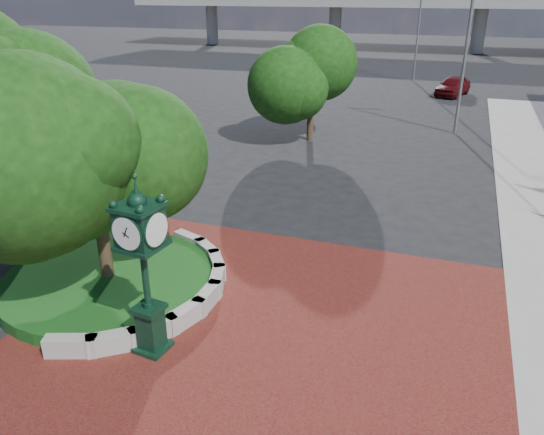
{
  "coord_description": "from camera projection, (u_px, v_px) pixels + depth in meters",
  "views": [
    {
      "loc": [
        4.06,
        -11.14,
        8.07
      ],
      "look_at": [
        -0.45,
        1.5,
        2.29
      ],
      "focal_mm": 35.0,
      "sensor_mm": 36.0,
      "label": 1
    }
  ],
  "objects": [
    {
      "name": "street_lamp_far",
      "position": [
        422.0,
        16.0,
        48.56
      ],
      "size": [
        2.08,
        1.1,
        9.9
      ],
      "color": "slate",
      "rests_on": "ground"
    },
    {
      "name": "overpass",
      "position": [
        442.0,
        2.0,
        72.12
      ],
      "size": [
        90.0,
        12.0,
        7.5
      ],
      "color": "#9E9B93",
      "rests_on": "ground"
    },
    {
      "name": "tree_northwest",
      "position": [
        1.0,
        99.0,
        20.78
      ],
      "size": [
        5.6,
        5.6,
        6.93
      ],
      "color": "#38281C",
      "rests_on": "ground"
    },
    {
      "name": "tree_street",
      "position": [
        311.0,
        84.0,
        29.6
      ],
      "size": [
        4.4,
        4.4,
        5.45
      ],
      "color": "#38281C",
      "rests_on": "ground"
    },
    {
      "name": "ground",
      "position": [
        269.0,
        320.0,
        14.08
      ],
      "size": [
        200.0,
        200.0,
        0.0
      ],
      "primitive_type": "plane",
      "color": "black",
      "rests_on": "ground"
    },
    {
      "name": "street_lamp_near",
      "position": [
        473.0,
        29.0,
        29.98
      ],
      "size": [
        2.29,
        0.61,
        10.26
      ],
      "color": "slate",
      "rests_on": "ground"
    },
    {
      "name": "post_clock",
      "position": [
        144.0,
        262.0,
        11.93
      ],
      "size": [
        1.01,
        1.01,
        4.43
      ],
      "color": "black",
      "rests_on": "ground"
    },
    {
      "name": "grass_bed",
      "position": [
        109.0,
        281.0,
        15.54
      ],
      "size": [
        6.1,
        6.1,
        0.4
      ],
      "primitive_type": "cylinder",
      "color": "#124216",
      "rests_on": "ground"
    },
    {
      "name": "parked_car",
      "position": [
        453.0,
        86.0,
        43.55
      ],
      "size": [
        3.03,
        4.93,
        1.57
      ],
      "primitive_type": "imported",
      "rotation": [
        0.0,
        0.0,
        -0.28
      ],
      "color": "#4E0B0E",
      "rests_on": "ground"
    },
    {
      "name": "tree_planter",
      "position": [
        93.0,
        166.0,
        14.15
      ],
      "size": [
        5.2,
        5.2,
        6.33
      ],
      "color": "#38281C",
      "rests_on": "ground"
    },
    {
      "name": "planter_wall",
      "position": [
        178.0,
        293.0,
        14.81
      ],
      "size": [
        2.96,
        6.77,
        0.54
      ],
      "color": "#9E9B93",
      "rests_on": "ground"
    },
    {
      "name": "plaza",
      "position": [
        255.0,
        341.0,
        13.21
      ],
      "size": [
        12.0,
        12.0,
        0.04
      ],
      "primitive_type": "cube",
      "color": "maroon",
      "rests_on": "ground"
    }
  ]
}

